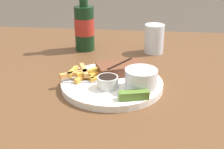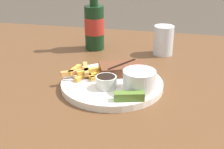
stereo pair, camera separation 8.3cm
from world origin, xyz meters
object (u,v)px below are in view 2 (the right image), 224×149
dinner_plate (112,84)px  fork_utensil (86,80)px  knife_utensil (112,76)px  drinking_glass (163,40)px  pickle_spear (129,96)px  beer_bottle (94,25)px  steak_portion (122,69)px  coleslaw_cup (139,79)px  dipping_sauce_cup (106,81)px

dinner_plate → fork_utensil: (-0.07, -0.01, 0.01)m
knife_utensil → drinking_glass: bearing=-31.7°
pickle_spear → fork_utensil: size_ratio=0.56×
beer_bottle → dinner_plate: bearing=-66.6°
pickle_spear → steak_portion: bearing=106.7°
pickle_spear → coleslaw_cup: bearing=74.8°
coleslaw_cup → steak_portion: bearing=122.9°
fork_utensil → knife_utensil: (0.06, 0.04, 0.00)m
beer_bottle → drinking_glass: (0.25, -0.01, -0.04)m
fork_utensil → steak_portion: bearing=29.2°
pickle_spear → beer_bottle: 0.44m
dipping_sauce_cup → knife_utensil: (-0.00, 0.07, -0.01)m
dinner_plate → knife_utensil: knife_utensil is taller
beer_bottle → drinking_glass: beer_bottle is taller
fork_utensil → drinking_glass: drinking_glass is taller
dinner_plate → steak_portion: 0.07m
dinner_plate → drinking_glass: (0.12, 0.30, 0.04)m
drinking_glass → dipping_sauce_cup: bearing=-110.3°
coleslaw_cup → pickle_spear: 0.06m
pickle_spear → fork_utensil: (-0.13, 0.08, -0.01)m
dinner_plate → fork_utensil: 0.07m
fork_utensil → drinking_glass: bearing=48.8°
beer_bottle → pickle_spear: bearing=-64.0°
steak_portion → dipping_sauce_cup: same height
coleslaw_cup → drinking_glass: (0.04, 0.33, 0.00)m
pickle_spear → drinking_glass: size_ratio=0.75×
knife_utensil → drinking_glass: 0.29m
pickle_spear → beer_bottle: (-0.19, 0.40, 0.06)m
pickle_spear → beer_bottle: beer_bottle is taller
dipping_sauce_cup → pickle_spear: 0.09m
steak_portion → pickle_spear: size_ratio=1.91×
steak_portion → knife_utensil: (-0.02, -0.03, -0.01)m
dinner_plate → drinking_glass: drinking_glass is taller
dinner_plate → coleslaw_cup: (0.08, -0.04, 0.04)m
beer_bottle → fork_utensil: bearing=-79.2°
steak_portion → knife_utensil: steak_portion is taller
fork_utensil → knife_utensil: size_ratio=0.81×
fork_utensil → knife_utensil: knife_utensil is taller
steak_portion → knife_utensil: bearing=-130.9°
steak_portion → dinner_plate: bearing=-105.9°
dipping_sauce_cup → drinking_glass: 0.36m
dinner_plate → steak_portion: bearing=74.1°
dinner_plate → beer_bottle: size_ratio=1.09×
dipping_sauce_cup → beer_bottle: (-0.12, 0.34, 0.05)m
steak_portion → knife_utensil: size_ratio=0.87×
coleslaw_cup → dipping_sauce_cup: bearing=-178.3°
knife_utensil → drinking_glass: size_ratio=1.65×
coleslaw_cup → fork_utensil: coleslaw_cup is taller
steak_portion → fork_utensil: (-0.09, -0.07, -0.01)m
fork_utensil → beer_bottle: size_ratio=0.53×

